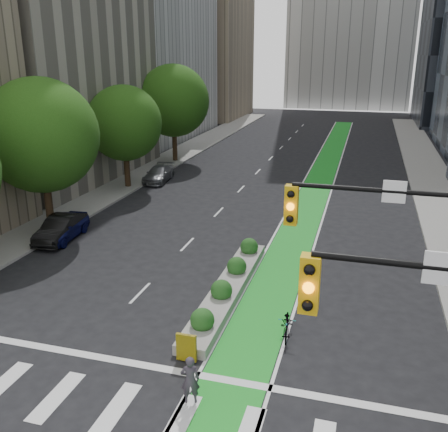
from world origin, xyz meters
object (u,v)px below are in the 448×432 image
Objects in this scene: parked_car_left_far at (159,174)px; median_planter at (228,286)px; bicycle at (287,324)px; cyclist at (190,380)px; parked_car_left_near at (62,227)px; parked_car_left_mid at (60,229)px.

median_planter is at bearing -62.97° from parked_car_left_far.
cyclist reaches higher than bicycle.
parked_car_left_far is at bearing 84.88° from parked_car_left_near.
parked_car_left_near is at bearing 147.66° from bicycle.
parked_car_left_far is at bearing 117.42° from bicycle.
parked_car_left_near reaches higher than bicycle.
parked_car_left_far is (0.00, 13.58, -0.09)m from parked_car_left_near.
parked_car_left_near reaches higher than parked_car_left_mid.
parked_car_left_near is 0.98× the size of parked_car_left_far.
cyclist is at bearing -83.50° from median_planter.
cyclist reaches higher than median_planter.
median_planter is 20.47m from parked_car_left_far.
cyclist is at bearing -48.82° from parked_car_left_near.
parked_car_left_mid is at bearing -95.12° from parked_car_left_near.
bicycle is at bearing -30.93° from parked_car_left_mid.
cyclist is 15.92m from parked_car_left_near.
cyclist is (-2.19, -4.47, 0.31)m from bicycle.
bicycle is 4.98m from cyclist.
cyclist is 0.38× the size of parked_car_left_near.
median_planter is 2.44× the size of parked_car_left_far.
parked_car_left_near is (-11.51, 11.00, -0.08)m from cyclist.
parked_car_left_near is (-13.70, 6.53, 0.23)m from bicycle.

